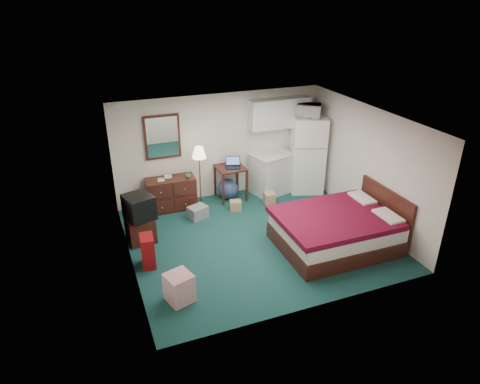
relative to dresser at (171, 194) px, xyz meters
name	(u,v)px	position (x,y,z in m)	size (l,w,h in m)	color
floor	(256,238)	(1.31, -1.92, -0.38)	(5.00, 4.50, 0.01)	#154744
ceiling	(259,119)	(1.31, -1.92, 2.12)	(5.00, 4.50, 0.01)	beige
walls	(257,183)	(1.31, -1.92, 0.87)	(5.01, 4.51, 2.50)	beige
mirror	(162,137)	(-0.04, 0.30, 1.27)	(0.80, 0.06, 1.00)	white
upper_cabinets	(279,113)	(2.76, 0.15, 1.57)	(1.50, 0.35, 0.70)	silver
headboard	(385,212)	(3.77, -2.75, 0.17)	(0.06, 1.56, 1.00)	#360E0C
dresser	(171,194)	(0.00, 0.00, 0.00)	(1.10, 0.50, 0.75)	#360E0C
floor_lamp	(200,178)	(0.65, -0.18, 0.36)	(0.32, 0.32, 1.48)	gold
desk	(231,183)	(1.45, 0.01, 0.03)	(0.65, 0.65, 0.82)	#360E0C
exercise_ball	(228,189)	(1.39, 0.03, -0.13)	(0.50, 0.50, 0.50)	navy
kitchen_counter	(271,174)	(2.52, -0.01, 0.12)	(0.90, 0.68, 0.98)	silver
fridge	(307,154)	(3.40, -0.18, 0.57)	(0.78, 0.78, 1.89)	white
bed	(335,231)	(2.62, -2.75, -0.03)	(2.17, 1.69, 0.69)	#44040F
tv_stand	(140,229)	(-0.90, -1.13, -0.12)	(0.52, 0.57, 0.52)	#360E0C
suitcase	(148,251)	(-0.91, -2.07, -0.07)	(0.24, 0.38, 0.62)	maroon
retail_box	(179,288)	(-0.62, -3.24, -0.13)	(0.40, 0.40, 0.50)	white
file_bin	(198,212)	(0.43, -0.66, -0.24)	(0.40, 0.30, 0.28)	gray
cardboard_box_a	(236,205)	(1.35, -0.60, -0.27)	(0.26, 0.22, 0.22)	tan
cardboard_box_b	(269,198)	(2.20, -0.61, -0.23)	(0.24, 0.29, 0.29)	tan
laptop	(233,163)	(1.50, -0.06, 0.56)	(0.34, 0.28, 0.23)	black
crt_tv	(139,207)	(-0.88, -1.15, 0.38)	(0.52, 0.56, 0.48)	black
microwave	(309,109)	(3.35, -0.19, 1.70)	(0.55, 0.30, 0.37)	white
book_a	(157,176)	(-0.28, 0.00, 0.48)	(0.15, 0.02, 0.20)	tan
book_b	(164,173)	(-0.10, 0.12, 0.49)	(0.16, 0.02, 0.22)	tan
mug	(188,175)	(0.40, -0.09, 0.44)	(0.13, 0.10, 0.13)	#4F8646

